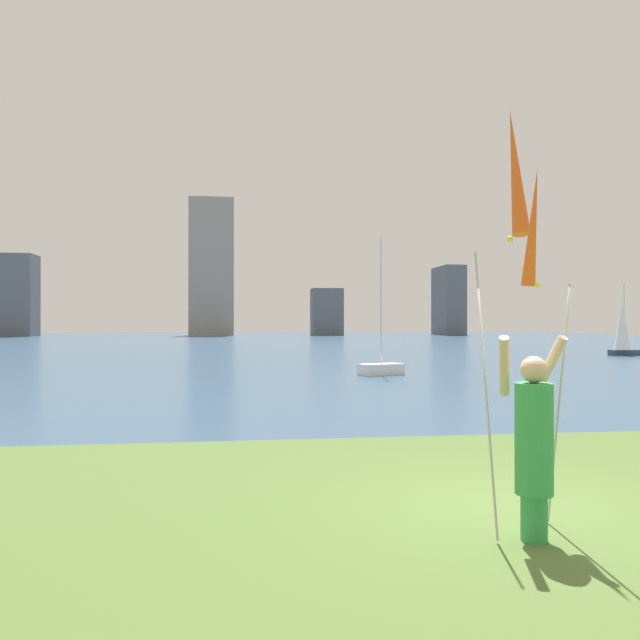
% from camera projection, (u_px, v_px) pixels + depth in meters
% --- Properties ---
extents(ground, '(120.00, 138.00, 0.12)m').
position_uv_depth(ground, '(272.00, 346.00, 57.68)').
color(ground, '#4C662D').
extents(person, '(0.74, 0.55, 2.02)m').
position_uv_depth(person, '(534.00, 439.00, 6.16)').
color(person, green).
rests_on(person, ground).
extents(kite_flag_left, '(0.16, 1.17, 4.10)m').
position_uv_depth(kite_flag_left, '(514.00, 184.00, 5.71)').
color(kite_flag_left, '#B2B2B7').
rests_on(kite_flag_left, ground).
extents(kite_flag_right, '(0.16, 1.00, 3.85)m').
position_uv_depth(kite_flag_right, '(534.00, 235.00, 7.00)').
color(kite_flag_right, '#B2B2B7').
rests_on(kite_flag_right, ground).
extents(sailboat_3, '(1.95, 1.00, 4.62)m').
position_uv_depth(sailboat_3, '(622.00, 329.00, 39.95)').
color(sailboat_3, '#333D51').
rests_on(sailboat_3, ground).
extents(sailboat_4, '(1.94, 1.36, 5.59)m').
position_uv_depth(sailboat_4, '(381.00, 368.00, 25.28)').
color(sailboat_4, white).
rests_on(sailboat_4, ground).
extents(skyline_tower_0, '(5.57, 4.92, 12.20)m').
position_uv_depth(skyline_tower_0, '(16.00, 295.00, 93.40)').
color(skyline_tower_0, '#565B66').
rests_on(skyline_tower_0, ground).
extents(skyline_tower_1, '(7.04, 5.41, 21.91)m').
position_uv_depth(skyline_tower_1, '(212.00, 267.00, 101.17)').
color(skyline_tower_1, gray).
rests_on(skyline_tower_1, ground).
extents(skyline_tower_2, '(4.88, 4.36, 7.49)m').
position_uv_depth(skyline_tower_2, '(327.00, 312.00, 100.93)').
color(skyline_tower_2, '#565B66').
rests_on(skyline_tower_2, ground).
extents(skyline_tower_3, '(3.44, 7.92, 11.31)m').
position_uv_depth(skyline_tower_3, '(449.00, 301.00, 103.83)').
color(skyline_tower_3, '#565B66').
rests_on(skyline_tower_3, ground).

